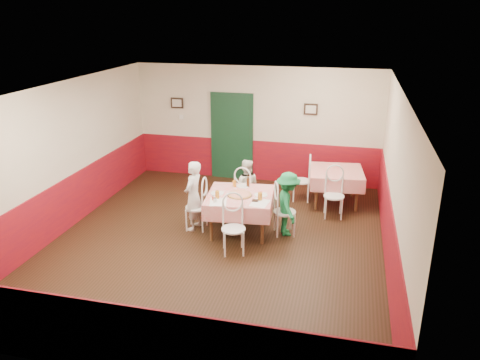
% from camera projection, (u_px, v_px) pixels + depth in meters
% --- Properties ---
extents(floor, '(7.00, 7.00, 0.00)m').
position_uv_depth(floor, '(217.00, 242.00, 8.63)').
color(floor, black).
rests_on(floor, ground).
extents(ceiling, '(7.00, 7.00, 0.00)m').
position_uv_depth(ceiling, '(214.00, 89.00, 7.66)').
color(ceiling, white).
rests_on(ceiling, back_wall).
extents(back_wall, '(6.00, 0.10, 2.80)m').
position_uv_depth(back_wall, '(256.00, 125.00, 11.34)').
color(back_wall, beige).
rests_on(back_wall, ground).
extents(front_wall, '(6.00, 0.10, 2.80)m').
position_uv_depth(front_wall, '(123.00, 274.00, 4.95)').
color(front_wall, beige).
rests_on(front_wall, ground).
extents(left_wall, '(0.10, 7.00, 2.80)m').
position_uv_depth(left_wall, '(63.00, 158.00, 8.80)').
color(left_wall, beige).
rests_on(left_wall, ground).
extents(right_wall, '(0.10, 7.00, 2.80)m').
position_uv_depth(right_wall, '(395.00, 184.00, 7.49)').
color(right_wall, beige).
rests_on(right_wall, ground).
extents(wainscot_back, '(6.00, 0.03, 1.00)m').
position_uv_depth(wainscot_back, '(256.00, 160.00, 11.64)').
color(wainscot_back, maroon).
rests_on(wainscot_back, ground).
extents(wainscot_front, '(6.00, 0.03, 1.00)m').
position_uv_depth(wainscot_front, '(131.00, 343.00, 5.27)').
color(wainscot_front, maroon).
rests_on(wainscot_front, ground).
extents(wainscot_left, '(0.03, 7.00, 1.00)m').
position_uv_depth(wainscot_left, '(70.00, 202.00, 9.11)').
color(wainscot_left, maroon).
rests_on(wainscot_left, ground).
extents(wainscot_right, '(0.03, 7.00, 1.00)m').
position_uv_depth(wainscot_right, '(388.00, 235.00, 7.80)').
color(wainscot_right, maroon).
rests_on(wainscot_right, ground).
extents(door, '(0.96, 0.06, 2.10)m').
position_uv_depth(door, '(232.00, 138.00, 11.55)').
color(door, black).
rests_on(door, ground).
extents(picture_left, '(0.32, 0.03, 0.26)m').
position_uv_depth(picture_left, '(177.00, 103.00, 11.58)').
color(picture_left, black).
rests_on(picture_left, back_wall).
extents(picture_right, '(0.32, 0.03, 0.26)m').
position_uv_depth(picture_right, '(311.00, 109.00, 10.85)').
color(picture_right, black).
rests_on(picture_right, back_wall).
extents(thermostat, '(0.10, 0.03, 0.10)m').
position_uv_depth(thermostat, '(181.00, 117.00, 11.68)').
color(thermostat, white).
rests_on(thermostat, back_wall).
extents(main_table, '(1.34, 1.34, 0.77)m').
position_uv_depth(main_table, '(240.00, 213.00, 8.92)').
color(main_table, red).
rests_on(main_table, ground).
extents(second_table, '(1.23, 1.23, 0.77)m').
position_uv_depth(second_table, '(335.00, 187.00, 10.24)').
color(second_table, red).
rests_on(second_table, ground).
extents(chair_left, '(0.44, 0.44, 0.90)m').
position_uv_depth(chair_left, '(196.00, 207.00, 9.00)').
color(chair_left, white).
rests_on(chair_left, ground).
extents(chair_right, '(0.53, 0.53, 0.90)m').
position_uv_depth(chair_right, '(285.00, 212.00, 8.79)').
color(chair_right, white).
rests_on(chair_right, ground).
extents(chair_far, '(0.47, 0.47, 0.90)m').
position_uv_depth(chair_far, '(245.00, 193.00, 9.69)').
color(chair_far, white).
rests_on(chair_far, ground).
extents(chair_near, '(0.53, 0.53, 0.90)m').
position_uv_depth(chair_near, '(233.00, 229.00, 8.11)').
color(chair_near, white).
rests_on(chair_near, ground).
extents(chair_second_a, '(0.46, 0.46, 0.90)m').
position_uv_depth(chair_second_a, '(301.00, 181.00, 10.38)').
color(chair_second_a, white).
rests_on(chair_second_a, ground).
extents(chair_second_b, '(0.46, 0.46, 0.90)m').
position_uv_depth(chair_second_b, '(334.00, 196.00, 9.53)').
color(chair_second_b, white).
rests_on(chair_second_b, ground).
extents(pizza, '(0.49, 0.49, 0.03)m').
position_uv_depth(pizza, '(240.00, 195.00, 8.74)').
color(pizza, '#B74723').
rests_on(pizza, main_table).
extents(plate_left, '(0.27, 0.27, 0.01)m').
position_uv_depth(plate_left, '(217.00, 193.00, 8.83)').
color(plate_left, white).
rests_on(plate_left, main_table).
extents(plate_right, '(0.27, 0.27, 0.01)m').
position_uv_depth(plate_right, '(261.00, 195.00, 8.75)').
color(plate_right, white).
rests_on(plate_right, main_table).
extents(plate_far, '(0.27, 0.27, 0.01)m').
position_uv_depth(plate_far, '(243.00, 186.00, 9.19)').
color(plate_far, white).
rests_on(plate_far, main_table).
extents(glass_a, '(0.08, 0.08, 0.14)m').
position_uv_depth(glass_a, '(217.00, 195.00, 8.59)').
color(glass_a, '#BF7219').
rests_on(glass_a, main_table).
extents(glass_b, '(0.09, 0.09, 0.14)m').
position_uv_depth(glass_b, '(260.00, 196.00, 8.51)').
color(glass_b, '#BF7219').
rests_on(glass_b, main_table).
extents(glass_c, '(0.08, 0.08, 0.13)m').
position_uv_depth(glass_c, '(234.00, 184.00, 9.16)').
color(glass_c, '#BF7219').
rests_on(glass_c, main_table).
extents(beer_bottle, '(0.06, 0.06, 0.21)m').
position_uv_depth(beer_bottle, '(248.00, 182.00, 9.13)').
color(beer_bottle, '#381C0A').
rests_on(beer_bottle, main_table).
extents(shaker_a, '(0.04, 0.04, 0.09)m').
position_uv_depth(shaker_a, '(214.00, 200.00, 8.41)').
color(shaker_a, silver).
rests_on(shaker_a, main_table).
extents(shaker_b, '(0.04, 0.04, 0.09)m').
position_uv_depth(shaker_b, '(216.00, 200.00, 8.42)').
color(shaker_b, silver).
rests_on(shaker_b, main_table).
extents(shaker_c, '(0.04, 0.04, 0.09)m').
position_uv_depth(shaker_c, '(213.00, 198.00, 8.51)').
color(shaker_c, '#B23319').
rests_on(shaker_c, main_table).
extents(menu_left, '(0.39, 0.46, 0.00)m').
position_uv_depth(menu_left, '(218.00, 202.00, 8.45)').
color(menu_left, white).
rests_on(menu_left, main_table).
extents(menu_right, '(0.34, 0.43, 0.00)m').
position_uv_depth(menu_right, '(260.00, 203.00, 8.40)').
color(menu_right, white).
rests_on(menu_right, main_table).
extents(wallet, '(0.12, 0.10, 0.02)m').
position_uv_depth(wallet, '(255.00, 201.00, 8.48)').
color(wallet, black).
rests_on(wallet, main_table).
extents(diner_left, '(0.40, 0.54, 1.37)m').
position_uv_depth(diner_left, '(193.00, 196.00, 8.93)').
color(diner_left, gray).
rests_on(diner_left, ground).
extents(diner_far, '(0.62, 0.52, 1.16)m').
position_uv_depth(diner_far, '(246.00, 186.00, 9.69)').
color(diner_far, gray).
rests_on(diner_far, ground).
extents(diner_right, '(0.70, 0.90, 1.23)m').
position_uv_depth(diner_right, '(288.00, 204.00, 8.73)').
color(diner_right, gray).
rests_on(diner_right, ground).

